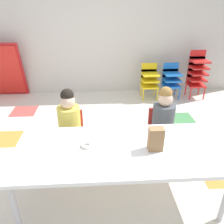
% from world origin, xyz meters
% --- Properties ---
extents(ground_plane, '(6.19, 4.60, 0.02)m').
position_xyz_m(ground_plane, '(-0.00, 0.00, -0.01)').
color(ground_plane, silver).
extents(back_wall, '(6.19, 0.10, 2.60)m').
position_xyz_m(back_wall, '(0.00, 2.30, 1.30)').
color(back_wall, beige).
rests_on(back_wall, ground_plane).
extents(craft_table, '(1.93, 0.83, 0.58)m').
position_xyz_m(craft_table, '(0.18, -0.68, 0.54)').
color(craft_table, white).
rests_on(craft_table, ground_plane).
extents(seated_child_near_camera, '(0.34, 0.34, 0.92)m').
position_xyz_m(seated_child_near_camera, '(-0.35, -0.03, 0.55)').
color(seated_child_near_camera, red).
rests_on(seated_child_near_camera, ground_plane).
extents(seated_child_middle_seat, '(0.33, 0.33, 0.92)m').
position_xyz_m(seated_child_middle_seat, '(0.75, -0.03, 0.55)').
color(seated_child_middle_seat, red).
rests_on(seated_child_middle_seat, ground_plane).
extents(kid_chair_yellow_stack, '(0.32, 0.30, 0.68)m').
position_xyz_m(kid_chair_yellow_stack, '(1.00, 1.84, 0.40)').
color(kid_chair_yellow_stack, yellow).
rests_on(kid_chair_yellow_stack, ground_plane).
extents(kid_chair_blue_stack, '(0.32, 0.30, 0.68)m').
position_xyz_m(kid_chair_blue_stack, '(1.43, 1.84, 0.40)').
color(kid_chair_blue_stack, blue).
rests_on(kid_chair_blue_stack, ground_plane).
extents(kid_chair_red_stack, '(0.32, 0.30, 0.92)m').
position_xyz_m(kid_chair_red_stack, '(1.93, 1.84, 0.52)').
color(kid_chair_red_stack, red).
rests_on(kid_chair_red_stack, ground_plane).
extents(folded_activity_table, '(0.90, 0.29, 1.09)m').
position_xyz_m(folded_activity_table, '(-1.93, 2.10, 0.54)').
color(folded_activity_table, red).
rests_on(folded_activity_table, ground_plane).
extents(paper_bag_brown, '(0.13, 0.09, 0.22)m').
position_xyz_m(paper_bag_brown, '(0.49, -0.71, 0.69)').
color(paper_bag_brown, '#9E754C').
rests_on(paper_bag_brown, craft_table).
extents(paper_plate_near_edge, '(0.18, 0.18, 0.01)m').
position_xyz_m(paper_plate_near_edge, '(-0.13, -0.64, 0.58)').
color(paper_plate_near_edge, white).
rests_on(paper_plate_near_edge, craft_table).
extents(donut_powdered_on_plate, '(0.11, 0.11, 0.03)m').
position_xyz_m(donut_powdered_on_plate, '(-0.13, -0.64, 0.60)').
color(donut_powdered_on_plate, white).
rests_on(donut_powdered_on_plate, craft_table).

